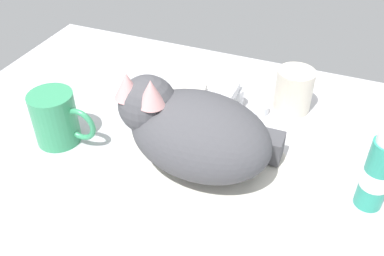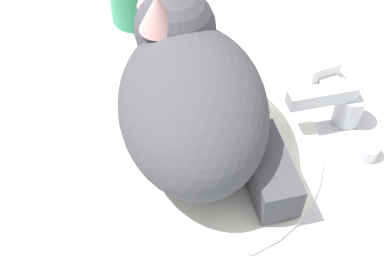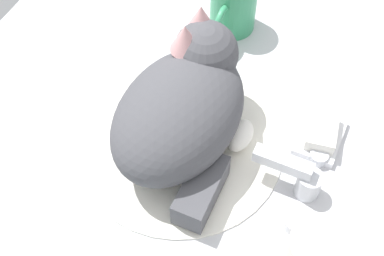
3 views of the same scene
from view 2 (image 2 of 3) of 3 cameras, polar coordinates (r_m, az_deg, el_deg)
name	(u,v)px [view 2 (image 2 of 3)]	position (r cm, az deg, el deg)	size (l,w,h in cm)	color
ground_plane	(193,155)	(63.77, 0.06, -2.98)	(110.00, 82.50, 3.00)	silver
sink_basin	(193,145)	(62.32, 0.06, -1.94)	(31.59, 31.59, 0.69)	white
faucet	(341,106)	(65.89, 16.25, 2.34)	(14.47, 10.23, 6.38)	silver
cat	(191,93)	(57.62, -0.07, 3.95)	(27.35, 19.87, 16.78)	#4C4C51
soap_dish	(311,67)	(73.47, 13.13, 6.59)	(9.00, 6.40, 1.20)	white
soap_bar	(313,58)	(72.38, 13.36, 7.56)	(6.81, 4.37, 2.16)	white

